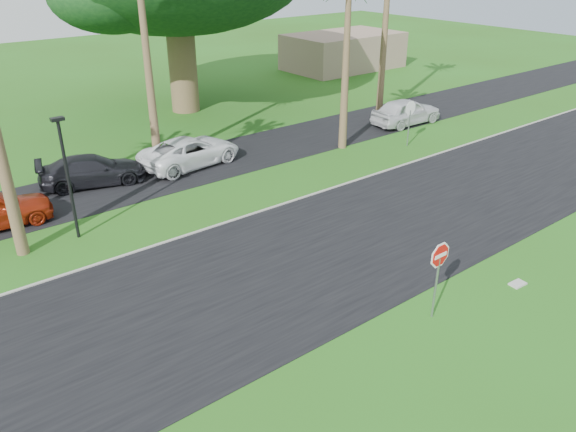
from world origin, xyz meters
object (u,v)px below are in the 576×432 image
(stop_sign_far, at_px, (410,114))
(car_dark, at_px, (92,171))
(stop_sign_near, at_px, (439,265))
(car_minivan, at_px, (190,152))
(car_pickup, at_px, (406,112))

(stop_sign_far, bearing_deg, car_dark, -18.41)
(stop_sign_near, height_order, car_minivan, stop_sign_near)
(stop_sign_near, xyz_separation_m, car_minivan, (0.65, 15.63, -1.06))
(car_pickup, bearing_deg, car_dark, 84.98)
(stop_sign_far, bearing_deg, stop_sign_near, 43.73)
(car_pickup, bearing_deg, stop_sign_far, 135.02)
(car_dark, xyz_separation_m, car_pickup, (18.66, -2.39, 0.12))
(stop_sign_near, distance_m, stop_sign_far, 15.91)
(stop_sign_near, relative_size, car_pickup, 0.56)
(car_dark, relative_size, car_pickup, 1.00)
(stop_sign_far, xyz_separation_m, car_minivan, (-10.85, 4.63, -1.06))
(stop_sign_near, distance_m, car_pickup, 20.08)
(stop_sign_far, height_order, car_pickup, stop_sign_far)
(car_dark, distance_m, car_pickup, 18.81)
(car_dark, bearing_deg, stop_sign_far, -93.57)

